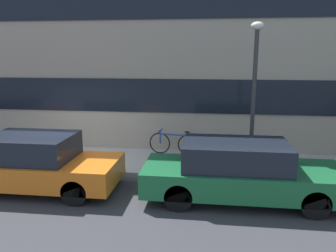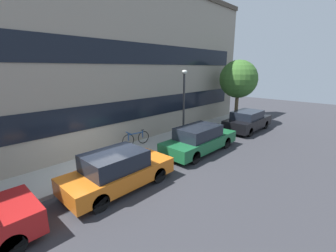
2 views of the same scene
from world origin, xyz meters
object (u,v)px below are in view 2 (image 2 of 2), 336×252
parked_car_orange (118,170)px  lamp_post (184,98)px  parked_car_black (248,121)px  street_tree (238,79)px  bicycle (136,138)px  parked_car_green (200,139)px

parked_car_orange → lamp_post: (5.30, 1.39, 1.95)m
parked_car_black → street_tree: 3.32m
parked_car_black → street_tree: size_ratio=0.90×
bicycle → parked_car_green: bearing=130.2°
parked_car_green → lamp_post: (0.39, 1.39, 1.94)m
parked_car_green → street_tree: street_tree is taller
parked_car_orange → street_tree: (11.73, 1.51, 2.69)m
parked_car_green → lamp_post: 2.42m
parked_car_green → lamp_post: lamp_post is taller
lamp_post → bicycle: bearing=146.6°
bicycle → street_tree: street_tree is taller
parked_car_green → street_tree: size_ratio=0.97×
parked_car_black → lamp_post: bearing=165.0°
street_tree → lamp_post: 6.48m
parked_car_black → bicycle: bearing=158.9°
bicycle → street_tree: size_ratio=0.35×
street_tree → lamp_post: size_ratio=1.17×
parked_car_green → street_tree: bearing=12.5°
parked_car_orange → bicycle: (3.09, 2.85, -0.14)m
parked_car_orange → parked_car_green: 4.91m
parked_car_orange → lamp_post: bearing=14.7°
street_tree → parked_car_green: bearing=-167.5°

